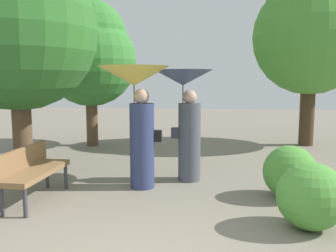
# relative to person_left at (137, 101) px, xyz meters

# --- Properties ---
(person_left) EXTENTS (1.21, 1.21, 2.10)m
(person_left) POSITION_rel_person_left_xyz_m (0.00, 0.00, 0.00)
(person_left) COLOR navy
(person_left) RESTS_ON ground
(person_right) EXTENTS (1.08, 1.08, 2.05)m
(person_right) POSITION_rel_person_left_xyz_m (0.79, 0.56, -0.11)
(person_right) COLOR #474C56
(person_right) RESTS_ON ground
(park_bench) EXTENTS (0.51, 1.51, 0.83)m
(park_bench) POSITION_rel_person_left_xyz_m (-1.48, -0.90, -1.01)
(park_bench) COLOR #38383D
(park_bench) RESTS_ON ground
(tree_near_left) EXTENTS (2.56, 2.56, 4.07)m
(tree_near_left) POSITION_rel_person_left_xyz_m (-2.11, 3.83, 1.09)
(tree_near_left) COLOR brown
(tree_near_left) RESTS_ON ground
(tree_near_right) EXTENTS (3.19, 3.19, 5.13)m
(tree_near_right) POSITION_rel_person_left_xyz_m (3.97, 4.61, 1.78)
(tree_near_right) COLOR #42301E
(tree_near_right) RESTS_ON ground
(tree_mid_left) EXTENTS (3.09, 3.09, 4.80)m
(tree_mid_left) POSITION_rel_person_left_xyz_m (-2.48, 0.68, 1.53)
(tree_mid_left) COLOR brown
(tree_mid_left) RESTS_ON ground
(bush_path_left) EXTENTS (0.86, 0.86, 0.86)m
(bush_path_left) POSITION_rel_person_left_xyz_m (2.52, -1.49, -1.09)
(bush_path_left) COLOR #4C9338
(bush_path_left) RESTS_ON ground
(bush_path_right) EXTENTS (0.84, 0.84, 0.84)m
(bush_path_right) POSITION_rel_person_left_xyz_m (2.51, -0.27, -1.10)
(bush_path_right) COLOR #4C9338
(bush_path_right) RESTS_ON ground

